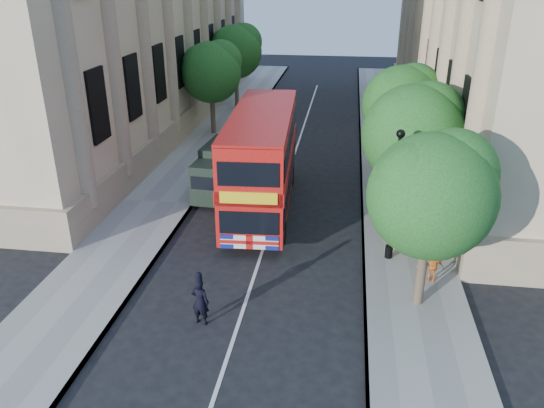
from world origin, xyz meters
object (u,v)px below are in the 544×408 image
at_px(double_decker_bus, 262,158).
at_px(police_constable, 200,302).
at_px(box_van, 222,172).
at_px(woman_pedestrian, 425,247).
at_px(lamp_post, 394,201).

relative_size(double_decker_bus, police_constable, 6.16).
xyz_separation_m(box_van, police_constable, (1.72, -10.46, -0.44)).
xyz_separation_m(double_decker_bus, woman_pedestrian, (6.90, -4.73, -1.55)).
distance_m(double_decker_bus, police_constable, 9.32).
bearing_deg(woman_pedestrian, double_decker_bus, -44.00).
distance_m(lamp_post, double_decker_bus, 7.02).
bearing_deg(box_van, police_constable, -76.47).
height_order(double_decker_bus, woman_pedestrian, double_decker_bus).
height_order(double_decker_bus, box_van, double_decker_bus).
relative_size(box_van, police_constable, 2.82).
relative_size(double_decker_bus, woman_pedestrian, 5.83).
bearing_deg(lamp_post, woman_pedestrian, -25.21).
xyz_separation_m(lamp_post, woman_pedestrian, (1.23, -0.58, -1.53)).
bearing_deg(woman_pedestrian, police_constable, 21.19).
relative_size(lamp_post, double_decker_bus, 0.51).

